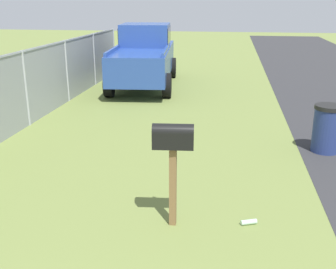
# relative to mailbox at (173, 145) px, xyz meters

# --- Properties ---
(mailbox) EXTENTS (0.25, 0.54, 1.42)m
(mailbox) POSITION_rel_mailbox_xyz_m (0.00, 0.00, 0.00)
(mailbox) COLOR brown
(mailbox) RESTS_ON ground
(pickup_truck) EXTENTS (5.43, 2.44, 2.09)m
(pickup_truck) POSITION_rel_mailbox_xyz_m (9.31, 2.31, -0.04)
(pickup_truck) COLOR #284793
(pickup_truck) RESTS_ON ground
(trash_bin) EXTENTS (0.57, 0.57, 0.95)m
(trash_bin) POSITION_rel_mailbox_xyz_m (3.24, -2.62, -0.66)
(trash_bin) COLOR navy
(trash_bin) RESTS_ON ground
(fence_section) EXTENTS (15.26, 0.07, 1.79)m
(fence_section) POSITION_rel_mailbox_xyz_m (4.06, 4.09, -0.18)
(fence_section) COLOR #9EA3A8
(fence_section) RESTS_ON ground
(litter_bottle_far_scatter) EXTENTS (0.14, 0.23, 0.07)m
(litter_bottle_far_scatter) POSITION_rel_mailbox_xyz_m (0.14, -1.02, -1.11)
(litter_bottle_far_scatter) COLOR #B2D8BF
(litter_bottle_far_scatter) RESTS_ON ground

